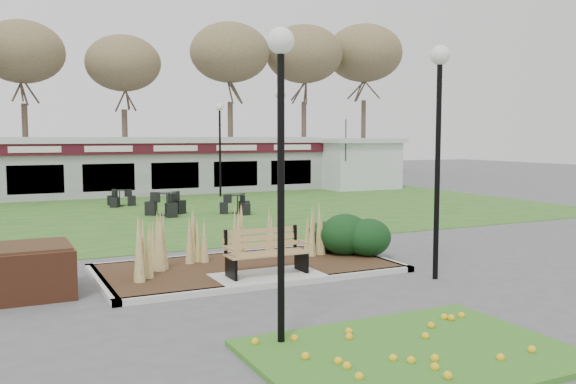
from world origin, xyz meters
name	(u,v)px	position (x,y,z in m)	size (l,w,h in m)	color
ground	(270,282)	(0.00, 0.00, 0.00)	(100.00, 100.00, 0.00)	#515154
lawn	(140,214)	(0.00, 12.00, 0.01)	(34.00, 16.00, 0.02)	#255F1E
flower_bed	(412,351)	(0.00, -4.60, 0.07)	(4.20, 3.00, 0.16)	#297220
planting_bed	(297,248)	(1.27, 1.35, 0.37)	(6.75, 3.40, 1.27)	#372316
park_bench	(265,251)	(0.00, 0.25, 0.59)	(1.70, 0.66, 0.93)	#A37C4A
brick_planter	(30,270)	(-4.40, 1.00, 0.48)	(1.50, 1.50, 0.95)	brown
food_pavilion	(104,166)	(0.00, 19.96, 1.48)	(24.60, 3.40, 2.90)	gray
service_hut	(358,163)	(13.50, 18.00, 1.45)	(4.40, 3.40, 2.83)	silver
tree_backdrop	(78,46)	(0.00, 28.00, 8.36)	(47.24, 5.24, 10.36)	#47382B
lamp_post_near_left	(281,117)	(-1.41, -3.50, 3.19)	(0.36, 0.36, 4.38)	black
lamp_post_near_right	(439,110)	(3.19, -1.20, 3.45)	(0.39, 0.39, 4.74)	black
lamp_post_mid_right	(280,126)	(3.19, 6.28, 3.24)	(0.37, 0.37, 4.44)	black
lamp_post_far_right	(220,129)	(5.01, 17.00, 3.30)	(0.38, 0.38, 4.52)	black
bistro_set_b	(167,208)	(0.81, 11.07, 0.30)	(1.57, 1.38, 0.84)	black
bistro_set_c	(238,207)	(3.36, 10.46, 0.26)	(1.32, 1.25, 0.71)	black
bistro_set_d	(120,201)	(-0.20, 14.91, 0.25)	(1.14, 1.27, 0.68)	black
patio_umbrella	(346,159)	(11.79, 16.49, 1.73)	(2.83, 2.86, 2.73)	black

